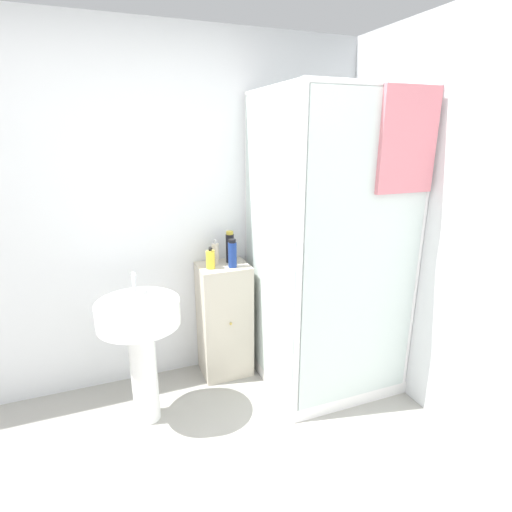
{
  "coord_description": "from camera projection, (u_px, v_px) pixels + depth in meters",
  "views": [
    {
      "loc": [
        -0.24,
        -1.16,
        1.81
      ],
      "look_at": [
        0.65,
        1.14,
        1.05
      ],
      "focal_mm": 28.0,
      "sensor_mm": 36.0,
      "label": 1
    }
  ],
  "objects": [
    {
      "name": "sink",
      "position": [
        140.0,
        333.0,
        2.47
      ],
      "size": [
        0.5,
        0.5,
        0.97
      ],
      "color": "white",
      "rests_on": "ground_plane"
    },
    {
      "name": "shampoo_bottle_tall_black",
      "position": [
        230.0,
        247.0,
        2.95
      ],
      "size": [
        0.06,
        0.06,
        0.24
      ],
      "color": "black",
      "rests_on": "vanity_cabinet"
    },
    {
      "name": "soap_dispenser",
      "position": [
        210.0,
        259.0,
        2.83
      ],
      "size": [
        0.06,
        0.06,
        0.16
      ],
      "color": "yellow",
      "rests_on": "vanity_cabinet"
    },
    {
      "name": "shampoo_bottle_blue",
      "position": [
        232.0,
        254.0,
        2.85
      ],
      "size": [
        0.06,
        0.06,
        0.21
      ],
      "color": "navy",
      "rests_on": "vanity_cabinet"
    },
    {
      "name": "vanity_cabinet",
      "position": [
        224.0,
        320.0,
        3.05
      ],
      "size": [
        0.37,
        0.33,
        0.88
      ],
      "color": "beige",
      "rests_on": "ground_plane"
    },
    {
      "name": "wall_back",
      "position": [
        141.0,
        216.0,
        2.79
      ],
      "size": [
        6.4,
        0.06,
        2.5
      ],
      "primitive_type": "cube",
      "color": "silver",
      "rests_on": "ground_plane"
    },
    {
      "name": "shower_enclosure",
      "position": [
        323.0,
        310.0,
        2.89
      ],
      "size": [
        0.91,
        0.94,
        2.09
      ],
      "color": "white",
      "rests_on": "ground_plane"
    },
    {
      "name": "lotion_bottle_white",
      "position": [
        215.0,
        253.0,
        2.93
      ],
      "size": [
        0.05,
        0.05,
        0.19
      ],
      "color": "beige",
      "rests_on": "vanity_cabinet"
    }
  ]
}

